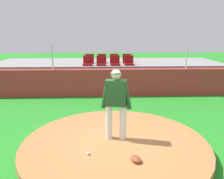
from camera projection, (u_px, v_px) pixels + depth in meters
ground_plane at (115, 149)px, 5.78m from camera, size 60.00×60.00×0.00m
pitchers_mound at (115, 145)px, 5.75m from camera, size 4.70×4.70×0.23m
pitcher at (116, 99)px, 5.63m from camera, size 0.80×0.36×1.85m
baseball at (88, 153)px, 5.07m from camera, size 0.07×0.07×0.07m
fielding_glove at (136, 159)px, 4.81m from camera, size 0.30×0.35×0.11m
brick_barrier at (109, 82)px, 10.69m from camera, size 14.21×0.40×1.28m
fence_post_left at (52, 57)px, 10.30m from camera, size 0.06×0.06×1.11m
fence_post_right at (187, 57)px, 10.55m from camera, size 0.06×0.06×1.11m
bleacher_platform at (108, 73)px, 13.30m from camera, size 12.86×4.07×1.29m
stadium_chair_0 at (88, 62)px, 11.60m from camera, size 0.48×0.44×0.50m
stadium_chair_1 at (101, 62)px, 11.61m from camera, size 0.48×0.44×0.50m
stadium_chair_2 at (115, 62)px, 11.63m from camera, size 0.48×0.44×0.50m
stadium_chair_3 at (129, 62)px, 11.71m from camera, size 0.48×0.44×0.50m
stadium_chair_4 at (90, 60)px, 12.50m from camera, size 0.48×0.44×0.50m
stadium_chair_5 at (102, 60)px, 12.51m from camera, size 0.48×0.44×0.50m
stadium_chair_6 at (114, 60)px, 12.52m from camera, size 0.48×0.44×0.50m
stadium_chair_7 at (127, 60)px, 12.59m from camera, size 0.48×0.44×0.50m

